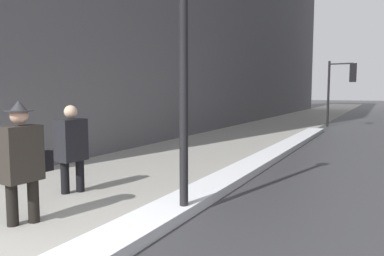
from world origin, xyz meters
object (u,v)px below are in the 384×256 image
(lamp_post, at_px, (183,16))
(traffic_light_near, at_px, (344,79))
(pedestrian_trailing, at_px, (72,145))
(pedestrian_in_fedora, at_px, (22,158))

(lamp_post, distance_m, traffic_light_near, 15.32)
(pedestrian_trailing, bearing_deg, pedestrian_in_fedora, 25.37)
(traffic_light_near, bearing_deg, pedestrian_in_fedora, -95.71)
(lamp_post, height_order, traffic_light_near, lamp_post)
(lamp_post, distance_m, pedestrian_in_fedora, 2.80)
(lamp_post, xyz_separation_m, pedestrian_trailing, (-2.24, 0.15, -1.89))
(pedestrian_in_fedora, relative_size, pedestrian_trailing, 1.08)
(pedestrian_in_fedora, bearing_deg, lamp_post, 130.72)
(traffic_light_near, bearing_deg, lamp_post, -90.11)
(pedestrian_in_fedora, bearing_deg, pedestrian_trailing, -154.63)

